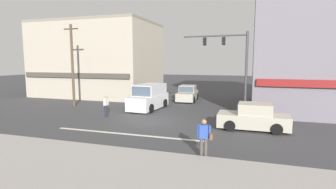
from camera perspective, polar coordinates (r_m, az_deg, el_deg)
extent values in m
plane|color=#3D3D3F|center=(18.10, -3.97, -5.72)|extent=(120.00, 120.00, 0.00)
cube|color=silver|center=(15.01, -8.94, -8.51)|extent=(9.00, 0.24, 0.01)
cube|color=#9E9993|center=(10.98, -21.05, -14.50)|extent=(40.00, 5.00, 0.16)
cube|color=#B7AD99|center=(32.80, -14.80, 7.13)|extent=(13.28, 9.15, 8.23)
cube|color=#4C4742|center=(28.99, -19.66, 3.96)|extent=(12.62, 0.24, 0.50)
cube|color=gray|center=(33.09, -15.05, 14.54)|extent=(13.28, 9.15, 0.30)
cube|color=slate|center=(25.29, 29.83, 9.71)|extent=(10.09, 10.93, 11.11)
cube|color=maroon|center=(19.89, 32.63, 1.91)|extent=(9.59, 0.24, 0.50)
cylinder|color=brown|center=(24.92, -20.07, 5.84)|extent=(0.22, 0.22, 7.26)
cube|color=#473828|center=(25.08, -20.40, 13.24)|extent=(1.40, 0.12, 0.10)
cylinder|color=#47474C|center=(20.04, 16.63, 4.22)|extent=(0.18, 0.18, 6.20)
cylinder|color=#47474C|center=(20.45, 10.05, 12.46)|extent=(4.80, 0.44, 0.12)
cube|color=black|center=(20.28, 12.06, 11.32)|extent=(0.22, 0.25, 0.60)
sphere|color=black|center=(20.32, 11.73, 11.83)|extent=(0.12, 0.12, 0.12)
sphere|color=black|center=(20.30, 11.72, 11.32)|extent=(0.12, 0.12, 0.12)
sphere|color=green|center=(20.29, 11.70, 10.82)|extent=(0.12, 0.12, 0.12)
cube|color=black|center=(20.57, 8.02, 11.35)|extent=(0.22, 0.25, 0.60)
sphere|color=black|center=(20.61, 7.70, 11.85)|extent=(0.12, 0.12, 0.12)
sphere|color=black|center=(20.60, 7.69, 11.35)|extent=(0.12, 0.12, 0.12)
sphere|color=green|center=(20.59, 7.68, 10.85)|extent=(0.12, 0.12, 0.12)
cube|color=#B7B29E|center=(27.05, 4.26, -0.23)|extent=(1.97, 4.20, 0.80)
cube|color=#B7B29E|center=(27.06, 4.31, 1.31)|extent=(1.68, 2.00, 0.64)
cube|color=#475666|center=(26.11, 3.96, 1.09)|extent=(1.44, 0.16, 0.54)
cylinder|color=black|center=(25.70, 5.65, -1.13)|extent=(0.22, 0.65, 0.64)
cylinder|color=black|center=(25.99, 1.94, -1.01)|extent=(0.22, 0.65, 0.64)
cylinder|color=black|center=(28.20, 6.39, -0.40)|extent=(0.22, 0.65, 0.64)
cylinder|color=black|center=(28.46, 2.99, -0.29)|extent=(0.22, 0.65, 0.64)
cube|color=#B7B29E|center=(16.51, 18.00, -5.41)|extent=(4.11, 1.73, 0.80)
cube|color=#B7B29E|center=(16.37, 18.44, -2.97)|extent=(1.91, 1.57, 0.64)
cube|color=#475666|center=(16.39, 15.05, -2.83)|extent=(0.07, 1.44, 0.54)
cylinder|color=black|center=(15.78, 13.31, -6.65)|extent=(0.64, 0.18, 0.64)
cylinder|color=black|center=(17.43, 13.78, -5.34)|extent=(0.64, 0.18, 0.64)
cylinder|color=black|center=(15.79, 22.60, -7.01)|extent=(0.64, 0.18, 0.64)
cylinder|color=black|center=(17.44, 22.17, -5.67)|extent=(0.64, 0.18, 0.64)
cube|color=silver|center=(22.31, -4.29, -1.52)|extent=(2.16, 4.72, 1.10)
cube|color=silver|center=(22.44, -3.98, 1.12)|extent=(2.02, 3.32, 0.90)
cube|color=#475666|center=(21.01, -5.89, 0.67)|extent=(1.66, 0.18, 0.76)
cylinder|color=black|center=(20.70, -3.72, -3.05)|extent=(0.25, 0.73, 0.72)
cylinder|color=black|center=(21.54, -8.15, -2.70)|extent=(0.25, 0.73, 0.72)
cylinder|color=black|center=(23.26, -0.70, -1.89)|extent=(0.25, 0.73, 0.72)
cylinder|color=black|center=(24.02, -4.76, -1.62)|extent=(0.25, 0.73, 0.72)
cylinder|color=#4C4742|center=(11.34, 7.29, -11.48)|extent=(0.14, 0.14, 0.86)
cylinder|color=#4C4742|center=(11.32, 8.21, -11.53)|extent=(0.14, 0.14, 0.86)
cube|color=#2D4CA5|center=(11.12, 7.81, -7.99)|extent=(0.37, 0.24, 0.58)
sphere|color=#9E7051|center=(11.02, 7.85, -5.94)|extent=(0.22, 0.22, 0.22)
cylinder|color=#2D4CA5|center=(11.15, 6.57, -7.93)|extent=(0.09, 0.09, 0.56)
cylinder|color=#2D4CA5|center=(11.09, 9.05, -8.05)|extent=(0.09, 0.09, 0.56)
cube|color=brown|center=(11.10, 9.43, -8.99)|extent=(0.14, 0.29, 0.24)
cylinder|color=#232838|center=(19.64, -13.46, -3.59)|extent=(0.14, 0.14, 0.86)
cylinder|color=#232838|center=(19.78, -13.14, -3.50)|extent=(0.14, 0.14, 0.86)
cube|color=beige|center=(19.59, -13.36, -1.48)|extent=(0.26, 0.39, 0.58)
sphere|color=tan|center=(19.54, -13.40, -0.29)|extent=(0.22, 0.22, 0.22)
cylinder|color=beige|center=(19.41, -13.80, -1.57)|extent=(0.09, 0.09, 0.56)
cylinder|color=beige|center=(19.78, -12.93, -1.38)|extent=(0.09, 0.09, 0.56)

